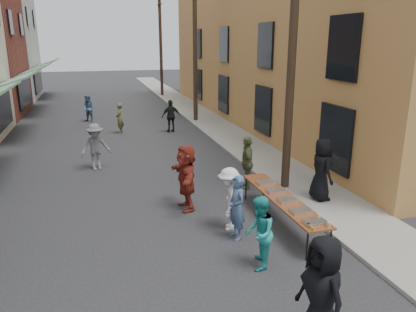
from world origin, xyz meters
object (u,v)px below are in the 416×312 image
guest_front_c (259,233)px  server (322,169)px  guest_front_a (322,294)px  catering_tray_sausage (315,222)px  utility_pole_mid (195,44)px  serving_table (282,199)px  utility_pole_far (161,43)px  utility_pole_near (292,48)px

guest_front_c → server: size_ratio=0.86×
guest_front_a → catering_tray_sausage: bearing=144.2°
utility_pole_mid → serving_table: bearing=-95.0°
utility_pole_mid → guest_front_a: utility_pole_mid is taller
utility_pole_mid → guest_front_a: (-2.70, -18.67, -3.54)m
serving_table → guest_front_a: 4.54m
utility_pole_far → serving_table: 26.67m
guest_front_a → utility_pole_mid: bearing=164.4°
utility_pole_near → catering_tray_sausage: utility_pole_near is taller
utility_pole_mid → utility_pole_far: size_ratio=1.00×
utility_pole_far → guest_front_a: (-2.70, -30.67, -3.54)m
serving_table → server: bearing=31.0°
utility_pole_mid → server: size_ratio=4.78×
server → utility_pole_far: bearing=2.7°
guest_front_a → guest_front_c: (0.00, 2.47, -0.16)m
catering_tray_sausage → guest_front_a: (-1.43, -2.65, 0.17)m
serving_table → guest_front_a: guest_front_a is taller
serving_table → guest_front_a: (-1.43, -4.30, 0.25)m
catering_tray_sausage → serving_table: bearing=90.0°
utility_pole_far → serving_table: (-1.27, -26.37, -3.79)m
utility_pole_near → guest_front_a: (-2.70, -6.67, -3.54)m
serving_table → utility_pole_mid: bearing=85.0°
guest_front_c → server: 4.33m
utility_pole_near → guest_front_a: size_ratio=4.67×
utility_pole_near → guest_front_c: bearing=-122.7°
utility_pole_far → utility_pole_mid: bearing=-90.0°
catering_tray_sausage → guest_front_a: guest_front_a is taller
utility_pole_mid → serving_table: utility_pole_mid is taller
utility_pole_near → guest_front_a: utility_pole_near is taller
utility_pole_mid → guest_front_c: 16.83m
catering_tray_sausage → server: bearing=56.8°
utility_pole_far → server: utility_pole_far is taller
guest_front_c → guest_front_a: bearing=25.5°
utility_pole_far → serving_table: bearing=-92.8°
utility_pole_mid → catering_tray_sausage: 16.49m
server → catering_tray_sausage: bearing=148.3°
utility_pole_near → utility_pole_far: bearing=90.0°
utility_pole_mid → utility_pole_far: bearing=90.0°
utility_pole_far → serving_table: utility_pole_far is taller
catering_tray_sausage → server: 3.25m
catering_tray_sausage → guest_front_c: size_ratio=0.31×
utility_pole_near → server: utility_pole_near is taller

